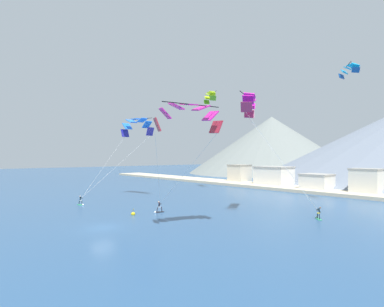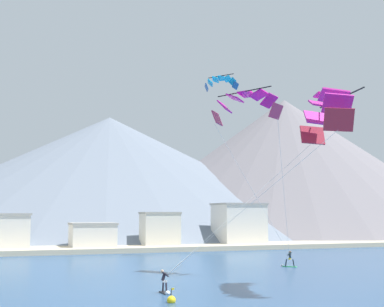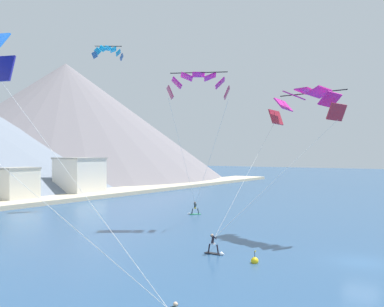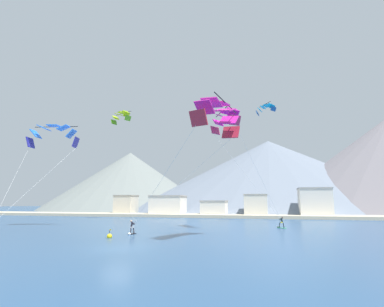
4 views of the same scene
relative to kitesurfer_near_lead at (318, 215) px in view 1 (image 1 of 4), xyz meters
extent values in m
plane|color=navy|center=(-13.70, -23.65, -0.49)|extent=(400.00, 400.00, 0.00)
cube|color=#33B266|center=(0.13, -0.18, -0.46)|extent=(1.31, 1.34, 0.07)
cylinder|color=#14232D|center=(0.40, -0.46, -0.07)|extent=(0.25, 0.25, 0.72)
cylinder|color=#14232D|center=(-0.14, 0.11, -0.07)|extent=(0.25, 0.25, 0.72)
cube|color=yellow|center=(0.13, -0.18, 0.33)|extent=(0.37, 0.37, 0.12)
cylinder|color=#14232D|center=(0.19, -0.12, 0.65)|extent=(0.43, 0.43, 0.61)
cylinder|color=#14232D|center=(0.20, -0.27, 0.82)|extent=(0.43, 0.41, 0.39)
cylinder|color=#14232D|center=(0.04, -0.10, 0.82)|extent=(0.43, 0.41, 0.39)
cylinder|color=black|center=(-0.01, -0.31, 0.79)|extent=(0.38, 0.40, 0.03)
sphere|color=brown|center=(0.29, -0.02, 1.03)|extent=(0.22, 0.22, 0.22)
cone|color=white|center=(-0.47, 0.45, -0.39)|extent=(0.47, 0.47, 0.36)
cube|color=#33B266|center=(-31.61, -19.72, -0.46)|extent=(1.50, 0.76, 0.07)
cylinder|color=#14232D|center=(-31.99, -19.81, -0.08)|extent=(0.25, 0.16, 0.68)
cylinder|color=#14232D|center=(-31.22, -19.62, -0.08)|extent=(0.25, 0.16, 0.68)
cube|color=white|center=(-31.61, -19.72, 0.29)|extent=(0.28, 0.33, 0.12)
cylinder|color=#14232D|center=(-31.60, -19.76, 0.61)|extent=(0.27, 0.34, 0.57)
cylinder|color=#14232D|center=(-31.73, -19.69, 0.77)|extent=(0.19, 0.50, 0.38)
cylinder|color=#14232D|center=(-31.51, -19.63, 0.77)|extent=(0.19, 0.50, 0.38)
cylinder|color=black|center=(-31.66, -19.49, 0.74)|extent=(0.51, 0.15, 0.03)
sphere|color=beige|center=(-31.58, -19.82, 0.98)|extent=(0.21, 0.21, 0.21)
cone|color=white|center=(-30.76, -19.51, -0.39)|extent=(0.38, 0.42, 0.36)
cube|color=black|center=(-17.40, -13.31, -0.46)|extent=(0.45, 1.44, 0.07)
cylinder|color=#231E28|center=(-17.40, -12.91, -0.07)|extent=(0.12, 0.24, 0.71)
cylinder|color=#231E28|center=(-17.40, -13.70, -0.07)|extent=(0.12, 0.24, 0.71)
cube|color=white|center=(-17.40, -13.31, 0.32)|extent=(0.30, 0.23, 0.12)
cylinder|color=#231E28|center=(-17.47, -13.31, 0.64)|extent=(0.37, 0.21, 0.60)
cylinder|color=#231E28|center=(-17.37, -13.19, 0.81)|extent=(0.51, 0.08, 0.39)
cylinder|color=#231E28|center=(-17.37, -13.42, 0.81)|extent=(0.51, 0.08, 0.39)
cylinder|color=black|center=(-17.19, -13.31, 0.78)|extent=(0.04, 0.52, 0.03)
sphere|color=tan|center=(-17.59, -13.31, 1.02)|extent=(0.22, 0.22, 0.22)
cone|color=white|center=(-17.40, -14.18, -0.39)|extent=(0.36, 0.30, 0.36)
cube|color=#B1315E|center=(-5.47, -7.96, 14.11)|extent=(1.66, 1.20, 1.38)
cube|color=#D615A4|center=(-5.76, -7.27, 15.17)|extent=(1.87, 1.57, 1.20)
cube|color=#D615A4|center=(-6.30, -6.31, 15.88)|extent=(1.97, 1.84, 0.84)
cube|color=#D615A4|center=(-7.00, -5.25, 16.13)|extent=(1.98, 1.95, 0.35)
cube|color=#D615A4|center=(-7.78, -4.23, 15.88)|extent=(1.90, 1.96, 0.84)
cube|color=#D615A4|center=(-8.50, -3.41, 15.17)|extent=(1.71, 1.82, 1.20)
cube|color=#B1315E|center=(-9.07, -2.91, 14.11)|extent=(1.44, 1.52, 1.38)
cylinder|color=black|center=(-7.54, -5.62, 16.23)|extent=(2.87, 5.67, 0.10)
cylinder|color=silver|center=(-2.72, -4.24, 7.14)|extent=(5.47, 7.91, 12.71)
cylinder|color=silver|center=(-4.63, -1.55, 7.14)|extent=(9.29, 2.53, 12.71)
cube|color=navy|center=(-38.24, -7.94, 12.69)|extent=(0.93, 1.94, 1.67)
cube|color=blue|center=(-37.47, -7.82, 14.11)|extent=(1.53, 2.07, 1.41)
cube|color=blue|center=(-36.19, -7.56, 15.07)|extent=(1.94, 2.16, 0.89)
cube|color=blue|center=(-34.65, -7.20, 15.42)|extent=(2.07, 2.19, 0.21)
cube|color=blue|center=(-33.11, -6.81, 15.07)|extent=(2.01, 2.15, 0.89)
cube|color=blue|center=(-31.86, -6.46, 14.11)|extent=(1.66, 2.05, 1.41)
cube|color=navy|center=(-31.12, -6.21, 12.69)|extent=(1.09, 1.91, 1.67)
cylinder|color=black|center=(-34.84, -6.40, 15.46)|extent=(7.13, 1.47, 0.10)
cylinder|color=silver|center=(-35.03, -13.71, 6.32)|extent=(6.76, 11.58, 11.17)
cylinder|color=silver|center=(-31.32, -12.81, 6.32)|extent=(0.70, 13.37, 11.17)
cube|color=#A92333|center=(-5.38, -13.62, 11.16)|extent=(2.09, 1.01, 1.59)
cube|color=#D01C97|center=(-5.46, -14.46, 12.39)|extent=(2.22, 1.52, 1.39)
cube|color=#D01C97|center=(-5.73, -15.67, 13.21)|extent=(2.29, 1.90, 0.98)
cube|color=#D01C97|center=(-6.15, -17.07, 13.50)|extent=(2.31, 2.08, 0.42)
cube|color=#D01C97|center=(-6.65, -18.44, 13.21)|extent=(2.25, 2.10, 0.98)
cube|color=#D01C97|center=(-7.17, -19.57, 12.39)|extent=(2.13, 1.91, 1.39)
cube|color=#A92333|center=(-7.61, -20.29, 11.16)|extent=(1.95, 1.52, 1.59)
cylinder|color=black|center=(-5.33, -17.34, 13.36)|extent=(1.28, 7.01, 0.10)
cylinder|color=silver|center=(-11.31, -13.34, 5.62)|extent=(11.80, 0.09, 9.69)
cylinder|color=silver|center=(-12.49, -16.89, 5.62)|extent=(9.44, 7.18, 9.69)
cube|color=navy|center=(-0.02, 12.61, 21.59)|extent=(1.24, 0.94, 0.98)
cube|color=#119FD8|center=(-0.25, 13.06, 22.24)|extent=(1.38, 1.14, 0.96)
cube|color=#119FD8|center=(-0.72, 13.59, 22.68)|extent=(1.40, 1.30, 0.79)
cube|color=#119FD8|center=(-1.35, 14.10, 22.83)|extent=(1.34, 1.40, 0.50)
cube|color=#119FD8|center=(-2.04, 14.52, 22.68)|extent=(1.20, 1.43, 0.79)
cube|color=#119FD8|center=(-2.69, 14.79, 22.24)|extent=(0.97, 1.40, 0.96)
cube|color=navy|center=(-3.20, 14.86, 21.59)|extent=(0.69, 1.29, 0.98)
cylinder|color=black|center=(-1.63, 13.71, 23.00)|extent=(2.32, 3.28, 0.10)
cube|color=#4A8E1C|center=(-35.64, 13.40, 21.50)|extent=(1.05, 1.52, 1.15)
cube|color=#B4DC13|center=(-35.08, 13.17, 22.44)|extent=(1.39, 1.68, 0.96)
cube|color=#B4DC13|center=(-34.25, 12.79, 23.07)|extent=(1.61, 1.77, 0.62)
cube|color=#B4DC13|center=(-33.26, 12.31, 23.29)|extent=(1.67, 1.79, 0.18)
cube|color=#B4DC13|center=(-32.29, 11.82, 23.07)|extent=(1.64, 1.76, 0.62)
cube|color=#B4DC13|center=(-31.48, 11.39, 22.44)|extent=(1.46, 1.65, 0.96)
cube|color=#4A8E1C|center=(-30.96, 11.09, 21.50)|extent=(1.15, 1.48, 1.15)
cylinder|color=black|center=(-32.98, 12.88, 23.26)|extent=(4.83, 2.21, 0.10)
sphere|color=yellow|center=(-18.16, -17.25, -0.34)|extent=(0.56, 0.56, 0.56)
cylinder|color=black|center=(-18.16, -17.25, 0.16)|extent=(0.04, 0.04, 0.44)
cube|color=yellow|center=(-18.07, -17.25, 0.34)|extent=(0.18, 0.01, 0.12)
cube|color=beige|center=(-13.70, 28.73, -0.14)|extent=(180.00, 10.00, 0.70)
cube|color=silver|center=(-15.37, 29.99, 1.43)|extent=(6.33, 5.50, 3.84)
cube|color=#9D9992|center=(-15.37, 29.99, 3.50)|extent=(6.59, 5.72, 0.30)
cube|color=beige|center=(-41.99, 33.40, 2.22)|extent=(5.46, 5.35, 5.41)
cube|color=gray|center=(-41.99, 33.40, 5.07)|extent=(5.68, 5.57, 0.30)
cube|color=silver|center=(-4.89, 30.53, 2.22)|extent=(5.60, 4.13, 5.41)
cube|color=#99958B|center=(-4.89, 30.53, 5.07)|extent=(5.83, 4.30, 0.30)
cube|color=silver|center=(-28.62, 32.06, 2.12)|extent=(8.85, 6.85, 5.22)
cube|color=#9D9992|center=(-28.62, 32.06, 4.88)|extent=(9.20, 7.12, 0.30)
cone|color=slate|center=(-68.84, 89.40, 13.63)|extent=(82.57, 82.57, 28.25)
camera|label=1|loc=(19.23, -38.25, 7.73)|focal=28.00mm
camera|label=2|loc=(-28.46, -49.64, 5.04)|focal=50.00mm
camera|label=3|loc=(-46.52, -30.56, 7.49)|focal=40.00mm
camera|label=4|loc=(-1.29, -46.97, 3.33)|focal=28.00mm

